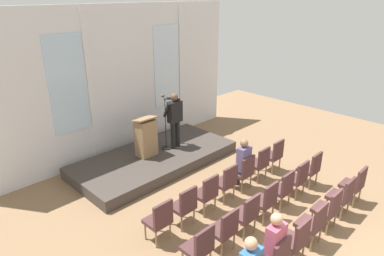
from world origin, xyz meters
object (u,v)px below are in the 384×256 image
object	(u,v)px
mic_stand	(166,138)
chair_r1_c5	(298,177)
chair_r1_c3	(266,199)
chair_r1_c2	(247,213)
chair_r2_c2	(296,239)
chair_r2_c3	(314,222)
chair_r2_c5	(343,194)
chair_r1_c0	(200,246)
audience_r2_c1	(272,245)
chair_r1_c4	(283,187)
speaker	(174,117)
chair_r0_c2	(207,192)
chair_r0_c0	(160,219)
audience_r0_c4	(242,162)
chair_r0_c3	(226,181)
chair_r0_c4	(244,171)
chair_r0_c6	(274,154)
chair_r1_c6	(311,167)
chair_r0_c1	(185,204)
chair_r0_c5	(260,162)
chair_r2_c4	(329,207)
chair_r2_c6	(355,183)
lectern	(146,137)

from	to	relation	value
mic_stand	chair_r1_c5	size ratio (longest dim) A/B	1.65
chair_r1_c3	mic_stand	bearing A→B (deg)	82.85
chair_r1_c2	chair_r2_c2	xyz separation A→B (m)	(0.00, -1.08, 0.00)
chair_r2_c3	chair_r2_c5	size ratio (longest dim) A/B	1.00
chair_r1_c0	audience_r2_c1	distance (m)	1.23
chair_r1_c4	chair_r2_c5	size ratio (longest dim) A/B	1.00
chair_r1_c5	speaker	bearing A→B (deg)	99.58
chair_r0_c2	chair_r2_c5	world-z (taller)	same
chair_r0_c0	chair_r1_c3	bearing A→B (deg)	-28.09
chair_r1_c2	chair_r2_c3	xyz separation A→B (m)	(0.67, -1.08, 0.00)
audience_r0_c4	chair_r0_c3	bearing A→B (deg)	-173.34
chair_r0_c4	chair_r0_c6	xyz separation A→B (m)	(1.35, 0.00, 0.00)
chair_r1_c3	chair_r2_c2	size ratio (longest dim) A/B	1.00
chair_r1_c4	chair_r1_c6	bearing A→B (deg)	0.00
chair_r1_c2	chair_r0_c1	bearing A→B (deg)	121.99
chair_r1_c4	mic_stand	bearing A→B (deg)	93.05
mic_stand	chair_r0_c5	world-z (taller)	mic_stand
chair_r2_c4	chair_r2_c5	world-z (taller)	same
chair_r0_c0	audience_r0_c4	size ratio (longest dim) A/B	0.68
chair_r1_c6	chair_r2_c4	bearing A→B (deg)	-141.32
speaker	chair_r0_c3	size ratio (longest dim) A/B	1.77
audience_r0_c4	chair_r0_c1	bearing A→B (deg)	-177.77
audience_r2_c1	chair_r0_c4	bearing A→B (deg)	45.82
chair_r1_c3	chair_r2_c3	size ratio (longest dim) A/B	1.00
chair_r0_c6	audience_r2_c1	distance (m)	3.97
chair_r1_c0	chair_r1_c2	bearing A→B (deg)	0.00
mic_stand	chair_r2_c6	xyz separation A→B (m)	(1.55, -4.85, -0.12)
lectern	audience_r2_c1	size ratio (longest dim) A/B	0.84
chair_r1_c2	chair_r2_c5	distance (m)	2.29
chair_r2_c5	chair_r1_c3	bearing A→B (deg)	141.32
chair_r1_c6	chair_r2_c5	world-z (taller)	same
chair_r0_c2	chair_r0_c6	world-z (taller)	same
mic_stand	chair_r0_c1	size ratio (longest dim) A/B	1.65
chair_r0_c1	chair_r0_c2	world-z (taller)	same
audience_r0_c4	chair_r1_c4	world-z (taller)	audience_r0_c4
chair_r2_c3	chair_r1_c6	bearing A→B (deg)	28.09
chair_r0_c6	chair_r1_c6	bearing A→B (deg)	-90.00
chair_r0_c0	chair_r2_c6	distance (m)	4.58
speaker	chair_r1_c0	bearing A→B (deg)	-126.91
mic_stand	chair_r1_c0	world-z (taller)	mic_stand
audience_r0_c4	chair_r0_c5	world-z (taller)	audience_r0_c4
audience_r2_c1	chair_r2_c5	world-z (taller)	audience_r2_c1
audience_r0_c4	chair_r1_c5	world-z (taller)	audience_r0_c4
speaker	audience_r0_c4	size ratio (longest dim) A/B	1.21
chair_r0_c3	chair_r2_c4	size ratio (longest dim) A/B	1.00
chair_r2_c2	chair_r2_c6	size ratio (longest dim) A/B	1.00
lectern	chair_r2_c4	size ratio (longest dim) A/B	1.23
chair_r0_c0	chair_r0_c4	xyz separation A→B (m)	(2.70, 0.00, 0.00)
chair_r2_c4	chair_r0_c1	bearing A→B (deg)	133.13
chair_r0_c0	chair_r0_c2	xyz separation A→B (m)	(1.35, 0.00, 0.00)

